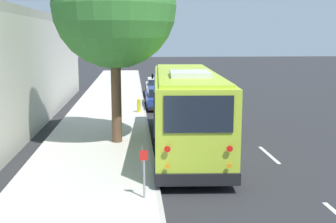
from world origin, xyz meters
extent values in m
plane|color=#28282B|center=(0.00, 0.00, 0.00)|extent=(160.00, 160.00, 0.00)
cube|color=beige|center=(0.00, 4.38, 0.07)|extent=(80.00, 4.40, 0.15)
cube|color=#AAA69D|center=(0.00, 2.11, 0.07)|extent=(80.00, 0.14, 0.15)
cube|color=#ADC633|center=(0.78, 0.67, 1.67)|extent=(10.09, 3.01, 2.78)
cube|color=black|center=(0.78, 0.67, 0.42)|extent=(10.14, 3.06, 0.28)
cube|color=black|center=(0.78, 0.67, 2.27)|extent=(9.28, 3.05, 1.32)
cube|color=black|center=(5.78, 0.39, 2.27)|extent=(0.15, 2.15, 1.39)
cube|color=black|center=(-4.22, 0.95, 2.37)|extent=(0.14, 1.97, 1.06)
cube|color=black|center=(5.78, 0.39, 2.92)|extent=(0.14, 1.77, 0.22)
cube|color=#ADC633|center=(0.78, 0.67, 3.10)|extent=(9.47, 2.75, 0.10)
cube|color=silver|center=(-0.99, 0.77, 3.22)|extent=(1.91, 1.49, 0.20)
cube|color=black|center=(5.81, 0.39, 0.46)|extent=(0.24, 2.48, 0.36)
cube|color=black|center=(-4.24, 0.96, 0.46)|extent=(0.24, 2.48, 0.36)
cylinder|color=red|center=(-4.24, 1.84, 1.39)|extent=(0.04, 0.18, 0.18)
cylinder|color=orange|center=(-4.24, 1.84, 0.89)|extent=(0.04, 0.14, 0.14)
cylinder|color=red|center=(-4.34, 0.08, 1.39)|extent=(0.04, 0.18, 0.18)
cylinder|color=orange|center=(-4.34, 0.08, 0.89)|extent=(0.04, 0.14, 0.14)
cube|color=white|center=(5.91, 1.21, 0.63)|extent=(0.06, 0.32, 0.18)
cube|color=white|center=(5.81, -0.44, 0.63)|extent=(0.06, 0.32, 0.18)
cube|color=black|center=(5.53, 1.79, 2.54)|extent=(0.07, 0.10, 0.24)
cylinder|color=black|center=(3.79, 1.58, 0.51)|extent=(1.03, 0.36, 1.02)
cylinder|color=slate|center=(3.79, 1.58, 0.51)|extent=(0.47, 0.35, 0.46)
cylinder|color=black|center=(3.67, -0.57, 0.51)|extent=(1.03, 0.36, 1.02)
cylinder|color=slate|center=(3.67, -0.57, 0.51)|extent=(0.47, 0.35, 0.46)
cylinder|color=black|center=(-1.95, 1.90, 0.51)|extent=(1.03, 0.36, 1.02)
cylinder|color=slate|center=(-1.95, 1.90, 0.51)|extent=(0.47, 0.35, 0.46)
cylinder|color=black|center=(-2.07, -0.24, 0.51)|extent=(1.03, 0.36, 1.02)
cylinder|color=slate|center=(-2.07, -0.24, 0.51)|extent=(0.47, 0.35, 0.46)
cube|color=navy|center=(11.23, 1.09, 0.48)|extent=(4.16, 1.71, 0.63)
cube|color=black|center=(11.12, 1.08, 1.04)|extent=(1.98, 1.46, 0.48)
cube|color=navy|center=(11.12, 1.08, 1.28)|extent=(1.90, 1.43, 0.05)
cube|color=black|center=(13.32, 1.10, 0.26)|extent=(0.09, 1.63, 0.20)
cube|color=black|center=(9.13, 1.07, 0.26)|extent=(0.09, 1.63, 0.20)
cylinder|color=black|center=(12.53, 1.86, 0.32)|extent=(0.65, 0.20, 0.65)
cylinder|color=slate|center=(12.53, 1.86, 0.32)|extent=(0.29, 0.22, 0.29)
cylinder|color=black|center=(12.54, 0.33, 0.32)|extent=(0.65, 0.20, 0.65)
cylinder|color=slate|center=(12.54, 0.33, 0.32)|extent=(0.29, 0.22, 0.29)
cylinder|color=black|center=(9.91, 1.84, 0.32)|extent=(0.65, 0.20, 0.65)
cylinder|color=slate|center=(9.91, 1.84, 0.32)|extent=(0.29, 0.22, 0.29)
cylinder|color=black|center=(9.92, 0.31, 0.32)|extent=(0.65, 0.20, 0.65)
cylinder|color=slate|center=(9.92, 0.31, 0.32)|extent=(0.29, 0.22, 0.29)
cube|color=silver|center=(17.11, 0.89, 0.50)|extent=(4.37, 1.71, 0.66)
cube|color=black|center=(16.99, 0.89, 1.07)|extent=(2.07, 1.46, 0.48)
cube|color=silver|center=(16.99, 0.89, 1.31)|extent=(1.99, 1.43, 0.05)
cube|color=black|center=(19.31, 0.88, 0.27)|extent=(0.09, 1.63, 0.20)
cube|color=black|center=(14.90, 0.91, 0.27)|extent=(0.09, 1.63, 0.20)
cylinder|color=black|center=(18.49, 1.65, 0.34)|extent=(0.68, 0.20, 0.68)
cylinder|color=slate|center=(18.49, 1.65, 0.34)|extent=(0.31, 0.22, 0.30)
cylinder|color=black|center=(18.48, 0.12, 0.34)|extent=(0.68, 0.20, 0.68)
cylinder|color=slate|center=(18.48, 0.12, 0.34)|extent=(0.31, 0.22, 0.30)
cylinder|color=black|center=(15.73, 1.66, 0.34)|extent=(0.68, 0.20, 0.68)
cylinder|color=slate|center=(15.73, 1.66, 0.34)|extent=(0.31, 0.22, 0.30)
cylinder|color=black|center=(15.72, 0.14, 0.34)|extent=(0.68, 0.20, 0.68)
cylinder|color=slate|center=(15.72, 0.14, 0.34)|extent=(0.31, 0.22, 0.30)
cylinder|color=brown|center=(1.69, 3.48, 2.07)|extent=(0.42, 0.42, 3.83)
sphere|color=#387A33|center=(1.69, 3.48, 5.73)|extent=(4.99, 4.99, 4.99)
cylinder|color=gray|center=(-4.70, 2.51, 0.68)|extent=(0.06, 0.06, 1.07)
cube|color=red|center=(-4.70, 2.51, 1.36)|extent=(0.02, 0.22, 0.28)
cylinder|color=gray|center=(-2.91, 2.51, 0.65)|extent=(0.06, 0.06, 1.01)
cylinder|color=gold|center=(8.69, 2.45, 0.47)|extent=(0.22, 0.22, 0.65)
sphere|color=gold|center=(8.69, 2.45, 0.86)|extent=(0.20, 0.20, 0.20)
cube|color=#A9A497|center=(8.59, 7.49, 5.60)|extent=(23.31, 0.30, 0.40)
cube|color=silver|center=(-0.30, -2.45, 0.00)|extent=(2.40, 0.14, 0.01)
cube|color=silver|center=(5.70, -2.45, 0.00)|extent=(2.40, 0.14, 0.01)
camera|label=1|loc=(-15.70, 2.78, 4.52)|focal=45.00mm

